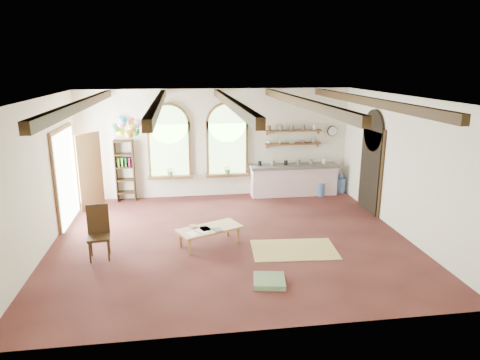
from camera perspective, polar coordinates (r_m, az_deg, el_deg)
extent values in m
plane|color=#592724|center=(9.89, -1.15, -7.91)|extent=(8.00, 8.00, 0.00)
cube|color=brown|center=(12.71, -9.37, 3.97)|extent=(1.24, 0.08, 1.64)
cylinder|color=brown|center=(12.59, -9.52, 7.32)|extent=(1.24, 0.08, 1.24)
cube|color=#8EBF73|center=(12.67, -9.37, 3.94)|extent=(1.10, 0.04, 1.50)
cube|color=brown|center=(12.80, -9.23, 0.42)|extent=(1.30, 0.28, 0.08)
cube|color=brown|center=(12.78, -1.71, 4.23)|extent=(1.24, 0.08, 1.64)
cylinder|color=brown|center=(12.66, -1.74, 7.56)|extent=(1.24, 0.08, 1.24)
cube|color=#8EBF73|center=(12.74, -1.69, 4.20)|extent=(1.10, 0.04, 1.50)
cube|color=brown|center=(12.87, -1.64, 0.70)|extent=(1.30, 0.28, 0.08)
cube|color=brown|center=(11.53, -22.21, 0.36)|extent=(0.10, 1.90, 2.50)
cube|color=black|center=(12.00, 16.99, 1.12)|extent=(0.10, 1.30, 2.40)
cube|color=silver|center=(13.15, 7.13, -0.13)|extent=(2.60, 0.55, 0.86)
cube|color=slate|center=(13.03, 7.20, 1.86)|extent=(2.68, 0.62, 0.08)
cube|color=brown|center=(13.07, 7.09, 4.81)|extent=(1.70, 0.24, 0.04)
cube|color=brown|center=(13.01, 7.15, 6.55)|extent=(1.70, 0.24, 0.04)
cylinder|color=black|center=(13.46, 12.24, 6.39)|extent=(0.32, 0.04, 0.32)
cube|color=#372411|center=(12.84, -16.20, 1.17)|extent=(0.03, 0.32, 1.80)
cube|color=#372411|center=(12.78, -13.98, 1.26)|extent=(0.03, 0.32, 1.80)
cube|color=tan|center=(9.50, -4.06, -6.52)|extent=(1.53, 1.16, 0.05)
cube|color=tan|center=(9.14, -6.69, -8.82)|extent=(0.06, 0.06, 0.35)
cube|color=tan|center=(9.67, -0.24, -7.33)|extent=(0.06, 0.06, 0.35)
cube|color=tan|center=(9.52, -7.90, -7.86)|extent=(0.06, 0.06, 0.35)
cube|color=tan|center=(10.03, -1.63, -6.49)|extent=(0.06, 0.06, 0.35)
cube|color=#372411|center=(9.26, -18.32, -7.28)|extent=(0.49, 0.49, 0.05)
cube|color=#372411|center=(9.33, -18.42, -4.97)|extent=(0.44, 0.09, 0.65)
cube|color=tan|center=(9.43, 7.21, -9.18)|extent=(1.89, 1.25, 0.02)
cube|color=#6A8B60|center=(8.05, 3.91, -13.27)|extent=(0.66, 0.66, 0.10)
cylinder|color=#5276B0|center=(13.25, 10.67, -1.19)|extent=(0.27, 0.27, 0.40)
sphere|color=#5276B0|center=(13.19, 10.72, -0.17)|extent=(0.14, 0.14, 0.14)
cylinder|color=#5276B0|center=(13.67, 13.27, -0.69)|extent=(0.31, 0.31, 0.47)
sphere|color=#5276B0|center=(13.60, 13.34, 0.46)|extent=(0.17, 0.17, 0.17)
cylinder|color=silver|center=(11.46, -14.82, 9.17)|extent=(0.01, 0.01, 0.85)
sphere|color=#21912D|center=(11.57, -13.76, 6.26)|extent=(0.24, 0.24, 0.24)
sphere|color=#C742B8|center=(11.69, -13.75, 6.95)|extent=(0.24, 0.24, 0.24)
sphere|color=orange|center=(11.83, -14.32, 7.59)|extent=(0.24, 0.24, 0.24)
sphere|color=white|center=(11.66, -15.03, 8.03)|extent=(0.24, 0.24, 0.24)
sphere|color=yellow|center=(11.70, -15.61, 6.23)|extent=(0.24, 0.24, 0.24)
sphere|color=#46A360|center=(11.56, -16.32, 6.68)|extent=(0.24, 0.24, 0.24)
sphere|color=#CB5F6B|center=(11.42, -15.49, 7.26)|extent=(0.24, 0.24, 0.24)
sphere|color=#39C2F6|center=(11.27, -15.39, 7.78)|extent=(0.24, 0.24, 0.24)
sphere|color=orange|center=(11.21, -14.53, 5.94)|extent=(0.24, 0.24, 0.24)
sphere|color=#C2C947|center=(11.38, -14.14, 6.71)|extent=(0.24, 0.24, 0.24)
sphere|color=#FFBBDF|center=(11.41, -13.50, 7.38)|extent=(0.24, 0.24, 0.24)
imported|color=olive|center=(9.56, -6.71, -6.22)|extent=(0.22, 0.27, 0.02)
cube|color=black|center=(9.37, -3.00, -6.61)|extent=(0.24, 0.29, 0.01)
imported|color=#598C4C|center=(12.72, -9.26, 1.22)|extent=(0.27, 0.23, 0.30)
imported|color=#598C4C|center=(12.79, -1.63, 1.49)|extent=(0.27, 0.23, 0.30)
imported|color=white|center=(12.89, 3.86, 5.06)|extent=(0.12, 0.10, 0.10)
imported|color=beige|center=(12.96, 5.38, 5.07)|extent=(0.10, 0.10, 0.09)
imported|color=beige|center=(13.05, 6.88, 5.01)|extent=(0.22, 0.22, 0.05)
imported|color=#8C664C|center=(13.14, 8.36, 5.05)|extent=(0.20, 0.20, 0.06)
imported|color=slate|center=(13.24, 9.84, 5.34)|extent=(0.18, 0.18, 0.19)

